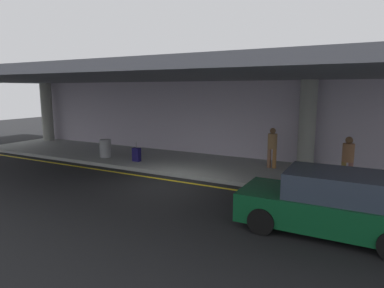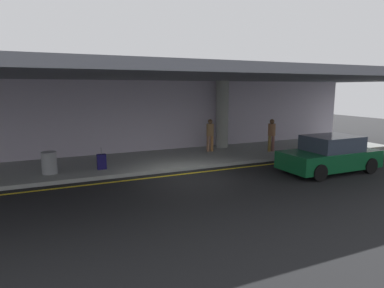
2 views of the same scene
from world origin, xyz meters
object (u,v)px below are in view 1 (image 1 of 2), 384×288
suitcase_upright_primary (137,155)px  trash_bin_steel (105,148)px  person_waiting_for_ride (348,157)px  support_column_far_left (47,112)px  traveler_with_luggage (272,145)px  car_dark_green (329,204)px  support_column_left_mid (307,124)px

suitcase_upright_primary → trash_bin_steel: suitcase_upright_primary is taller
person_waiting_for_ride → trash_bin_steel: bearing=-75.8°
support_column_far_left → trash_bin_steel: 7.61m
trash_bin_steel → support_column_far_left: bearing=161.1°
traveler_with_luggage → trash_bin_steel: traveler_with_luggage is taller
suitcase_upright_primary → car_dark_green: bearing=-8.6°
support_column_far_left → traveler_with_luggage: 14.85m
support_column_left_mid → traveler_with_luggage: 1.73m
person_waiting_for_ride → trash_bin_steel: (-10.65, -0.24, -0.54)m
support_column_left_mid → person_waiting_for_ride: size_ratio=2.17×
support_column_far_left → support_column_left_mid: 16.00m
support_column_far_left → support_column_left_mid: size_ratio=1.00×
car_dark_green → person_waiting_for_ride: size_ratio=2.44×
support_column_far_left → person_waiting_for_ride: support_column_far_left is taller
car_dark_green → person_waiting_for_ride: person_waiting_for_ride is taller
person_waiting_for_ride → suitcase_upright_primary: (-8.70, -0.34, -0.65)m
support_column_far_left → car_dark_green: bearing=-19.5°
traveler_with_luggage → trash_bin_steel: 7.90m
traveler_with_luggage → trash_bin_steel: bearing=-146.4°
traveler_with_luggage → trash_bin_steel: (-7.73, -1.53, -0.54)m
trash_bin_steel → car_dark_green: bearing=-19.9°
car_dark_green → traveler_with_luggage: (-2.74, 5.33, 0.40)m
support_column_far_left → car_dark_green: support_column_far_left is taller
suitcase_upright_primary → trash_bin_steel: 1.95m
suitcase_upright_primary → support_column_left_mid: bearing=34.7°
support_column_far_left → traveler_with_luggage: size_ratio=2.17×
support_column_far_left → person_waiting_for_ride: 17.87m
trash_bin_steel → suitcase_upright_primary: bearing=-2.8°
car_dark_green → suitcase_upright_primary: (-8.53, 3.70, -0.25)m
support_column_left_mid → trash_bin_steel: size_ratio=4.29×
car_dark_green → traveler_with_luggage: bearing=115.6°
suitcase_upright_primary → trash_bin_steel: size_ratio=1.06×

